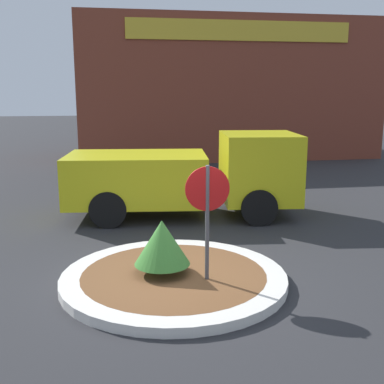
{
  "coord_description": "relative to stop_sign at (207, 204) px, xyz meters",
  "views": [
    {
      "loc": [
        -1.05,
        -8.07,
        3.39
      ],
      "look_at": [
        0.7,
        2.15,
        1.2
      ],
      "focal_mm": 45.0,
      "sensor_mm": 36.0,
      "label": 1
    }
  ],
  "objects": [
    {
      "name": "island_shrub",
      "position": [
        -0.74,
        0.39,
        -0.76
      ],
      "size": [
        1.0,
        1.0,
        0.98
      ],
      "color": "brown",
      "rests_on": "traffic_island"
    },
    {
      "name": "stop_sign",
      "position": [
        0.0,
        0.0,
        0.0
      ],
      "size": [
        0.76,
        0.07,
        2.17
      ],
      "color": "#4C4C51",
      "rests_on": "ground_plane"
    },
    {
      "name": "utility_truck",
      "position": [
        0.48,
        4.94,
        -0.36
      ],
      "size": [
        6.38,
        2.96,
        2.26
      ],
      "rotation": [
        0.0,
        0.0,
        -0.12
      ],
      "color": "gold",
      "rests_on": "ground_plane"
    },
    {
      "name": "ground_plane",
      "position": [
        -0.54,
        0.33,
        -1.51
      ],
      "size": [
        120.0,
        120.0,
        0.0
      ],
      "primitive_type": "plane",
      "color": "#2D2D30"
    },
    {
      "name": "storefront_building",
      "position": [
        4.46,
        17.42,
        1.92
      ],
      "size": [
        14.91,
        6.07,
        6.86
      ],
      "color": "brown",
      "rests_on": "ground_plane"
    },
    {
      "name": "traffic_island",
      "position": [
        -0.54,
        0.33,
        -1.43
      ],
      "size": [
        4.05,
        4.05,
        0.17
      ],
      "color": "silver",
      "rests_on": "ground_plane"
    }
  ]
}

